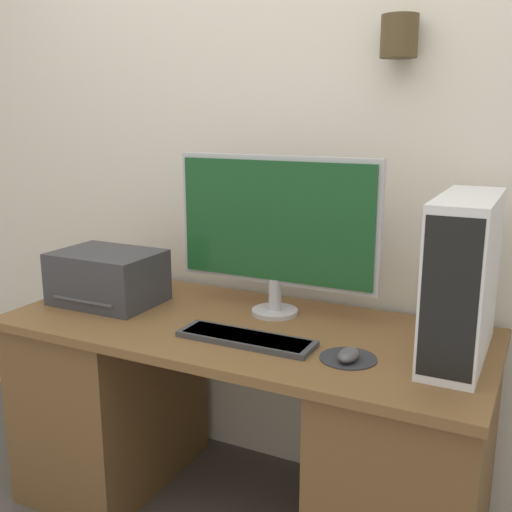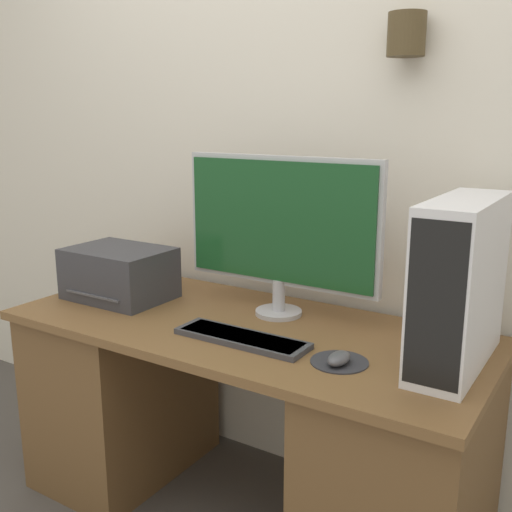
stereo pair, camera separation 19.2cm
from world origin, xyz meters
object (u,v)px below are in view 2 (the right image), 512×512
monitor (280,225)px  keyboard (242,338)px  mouse (339,358)px  printer (119,273)px  computer_tower (460,284)px

monitor → keyboard: 0.42m
monitor → mouse: monitor is taller
mouse → printer: size_ratio=0.25×
mouse → keyboard: bearing=178.5°
keyboard → computer_tower: 0.66m
printer → keyboard: bearing=-11.1°
monitor → printer: (-0.61, -0.16, -0.22)m
computer_tower → printer: size_ratio=1.26×
monitor → mouse: bearing=-38.8°
computer_tower → keyboard: bearing=-163.6°
monitor → printer: bearing=-165.6°
monitor → computer_tower: size_ratio=1.53×
keyboard → printer: bearing=168.9°
mouse → computer_tower: computer_tower is taller
printer → mouse: bearing=-7.9°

